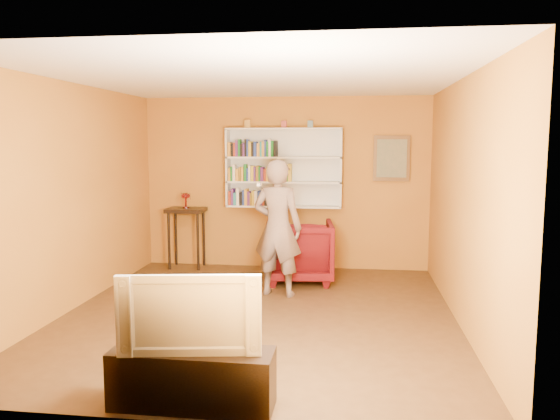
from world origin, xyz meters
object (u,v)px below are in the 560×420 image
object	(u,v)px
bookshelf	(284,168)
tv_cabinet	(192,378)
ruby_lustre	(186,197)
television	(191,311)
armchair	(299,251)
console_table	(186,218)
person	(278,228)

from	to	relation	value
bookshelf	tv_cabinet	world-z (taller)	bookshelf
ruby_lustre	television	world-z (taller)	ruby_lustre
armchair	ruby_lustre	bearing A→B (deg)	-24.84
bookshelf	television	world-z (taller)	bookshelf
console_table	tv_cabinet	size ratio (longest dim) A/B	0.77
bookshelf	person	xyz separation A→B (m)	(0.11, -1.54, -0.70)
armchair	television	distance (m)	3.90
ruby_lustre	tv_cabinet	xyz separation A→B (m)	(1.44, -4.50, -0.91)
television	console_table	bearing A→B (deg)	98.76
ruby_lustre	television	distance (m)	4.74
bookshelf	tv_cabinet	xyz separation A→B (m)	(-0.12, -4.66, -1.37)
bookshelf	television	size ratio (longest dim) A/B	1.71
ruby_lustre	console_table	bearing A→B (deg)	110.56
person	tv_cabinet	distance (m)	3.20
bookshelf	person	distance (m)	1.70
console_table	television	bearing A→B (deg)	-72.31
tv_cabinet	bookshelf	bearing A→B (deg)	88.56
bookshelf	console_table	xyz separation A→B (m)	(-1.55, -0.16, -0.80)
person	armchair	bearing A→B (deg)	-93.91
console_table	television	size ratio (longest dim) A/B	0.91
television	armchair	bearing A→B (deg)	74.65
armchair	person	xyz separation A→B (m)	(-0.21, -0.75, 0.45)
console_table	television	distance (m)	4.72
bookshelf	person	size ratio (longest dim) A/B	1.01
console_table	person	size ratio (longest dim) A/B	0.54
tv_cabinet	television	bearing A→B (deg)	180.00
console_table	person	xyz separation A→B (m)	(1.66, -1.38, 0.10)
ruby_lustre	armchair	bearing A→B (deg)	-18.69
console_table	tv_cabinet	bearing A→B (deg)	-72.31
armchair	television	size ratio (longest dim) A/B	0.92
person	television	xyz separation A→B (m)	(-0.22, -3.12, -0.15)
armchair	person	world-z (taller)	person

